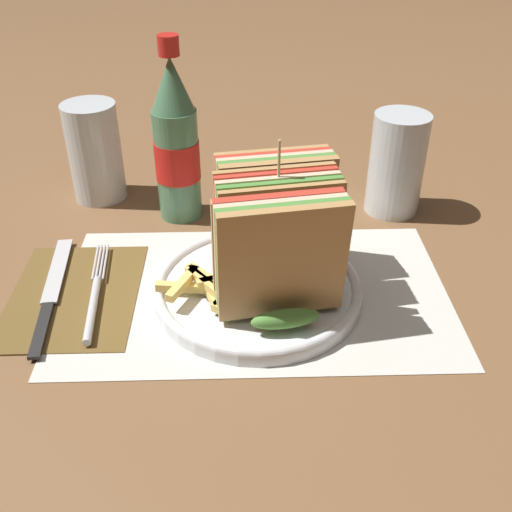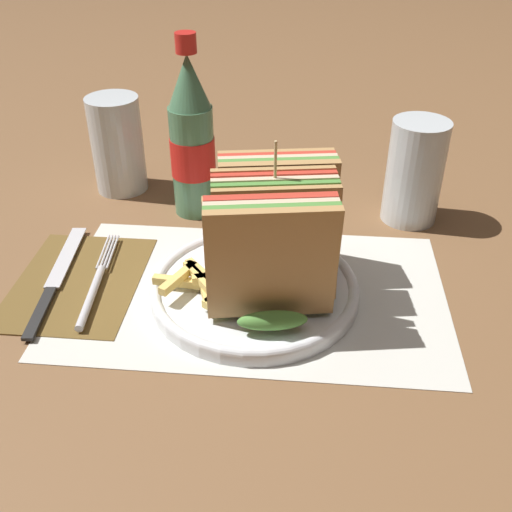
{
  "view_description": "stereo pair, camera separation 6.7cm",
  "coord_description": "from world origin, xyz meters",
  "px_view_note": "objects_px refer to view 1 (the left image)",
  "views": [
    {
      "loc": [
        0.0,
        -0.5,
        0.41
      ],
      "look_at": [
        0.02,
        0.05,
        0.04
      ],
      "focal_mm": 42.0,
      "sensor_mm": 36.0,
      "label": 1
    },
    {
      "loc": [
        0.07,
        -0.5,
        0.41
      ],
      "look_at": [
        0.02,
        0.05,
        0.04
      ],
      "focal_mm": 42.0,
      "sensor_mm": 36.0,
      "label": 2
    }
  ],
  "objects_px": {
    "coke_bottle_near": "(175,145)",
    "glass_near": "(395,170)",
    "club_sandwich": "(276,233)",
    "fork": "(93,299)",
    "knife": "(50,293)",
    "glass_far": "(95,158)",
    "plate_main": "(257,288)"
  },
  "relations": [
    {
      "from": "knife",
      "to": "coke_bottle_near",
      "type": "height_order",
      "value": "coke_bottle_near"
    },
    {
      "from": "coke_bottle_near",
      "to": "glass_near",
      "type": "relative_size",
      "value": 1.74
    },
    {
      "from": "fork",
      "to": "glass_near",
      "type": "xyz_separation_m",
      "value": [
        0.37,
        0.2,
        0.05
      ]
    },
    {
      "from": "club_sandwich",
      "to": "glass_far",
      "type": "distance_m",
      "value": 0.34
    },
    {
      "from": "club_sandwich",
      "to": "glass_far",
      "type": "bearing_deg",
      "value": 134.79
    },
    {
      "from": "knife",
      "to": "glass_far",
      "type": "distance_m",
      "value": 0.25
    },
    {
      "from": "coke_bottle_near",
      "to": "glass_far",
      "type": "distance_m",
      "value": 0.14
    },
    {
      "from": "fork",
      "to": "glass_far",
      "type": "relative_size",
      "value": 1.32
    },
    {
      "from": "coke_bottle_near",
      "to": "club_sandwich",
      "type": "bearing_deg",
      "value": -57.15
    },
    {
      "from": "fork",
      "to": "coke_bottle_near",
      "type": "relative_size",
      "value": 0.76
    },
    {
      "from": "plate_main",
      "to": "glass_far",
      "type": "height_order",
      "value": "glass_far"
    },
    {
      "from": "plate_main",
      "to": "knife",
      "type": "height_order",
      "value": "plate_main"
    },
    {
      "from": "club_sandwich",
      "to": "glass_near",
      "type": "relative_size",
      "value": 1.37
    },
    {
      "from": "plate_main",
      "to": "glass_near",
      "type": "bearing_deg",
      "value": 45.01
    },
    {
      "from": "coke_bottle_near",
      "to": "glass_near",
      "type": "xyz_separation_m",
      "value": [
        0.29,
        0.01,
        -0.04
      ]
    },
    {
      "from": "glass_far",
      "to": "club_sandwich",
      "type": "bearing_deg",
      "value": -45.21
    },
    {
      "from": "fork",
      "to": "knife",
      "type": "xyz_separation_m",
      "value": [
        -0.05,
        0.01,
        -0.0
      ]
    },
    {
      "from": "club_sandwich",
      "to": "coke_bottle_near",
      "type": "height_order",
      "value": "coke_bottle_near"
    },
    {
      "from": "plate_main",
      "to": "glass_near",
      "type": "distance_m",
      "value": 0.28
    },
    {
      "from": "coke_bottle_near",
      "to": "glass_far",
      "type": "xyz_separation_m",
      "value": [
        -0.12,
        0.06,
        -0.04
      ]
    },
    {
      "from": "plate_main",
      "to": "glass_near",
      "type": "xyz_separation_m",
      "value": [
        0.19,
        0.19,
        0.05
      ]
    },
    {
      "from": "glass_far",
      "to": "coke_bottle_near",
      "type": "bearing_deg",
      "value": -25.09
    },
    {
      "from": "knife",
      "to": "glass_far",
      "type": "height_order",
      "value": "glass_far"
    },
    {
      "from": "knife",
      "to": "glass_near",
      "type": "distance_m",
      "value": 0.47
    },
    {
      "from": "club_sandwich",
      "to": "coke_bottle_near",
      "type": "xyz_separation_m",
      "value": [
        -0.12,
        0.19,
        0.02
      ]
    },
    {
      "from": "coke_bottle_near",
      "to": "glass_near",
      "type": "distance_m",
      "value": 0.29
    },
    {
      "from": "coke_bottle_near",
      "to": "glass_far",
      "type": "height_order",
      "value": "coke_bottle_near"
    },
    {
      "from": "club_sandwich",
      "to": "fork",
      "type": "height_order",
      "value": "club_sandwich"
    },
    {
      "from": "glass_near",
      "to": "fork",
      "type": "bearing_deg",
      "value": -151.26
    },
    {
      "from": "plate_main",
      "to": "coke_bottle_near",
      "type": "height_order",
      "value": "coke_bottle_near"
    },
    {
      "from": "club_sandwich",
      "to": "coke_bottle_near",
      "type": "distance_m",
      "value": 0.22
    },
    {
      "from": "plate_main",
      "to": "fork",
      "type": "distance_m",
      "value": 0.18
    }
  ]
}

